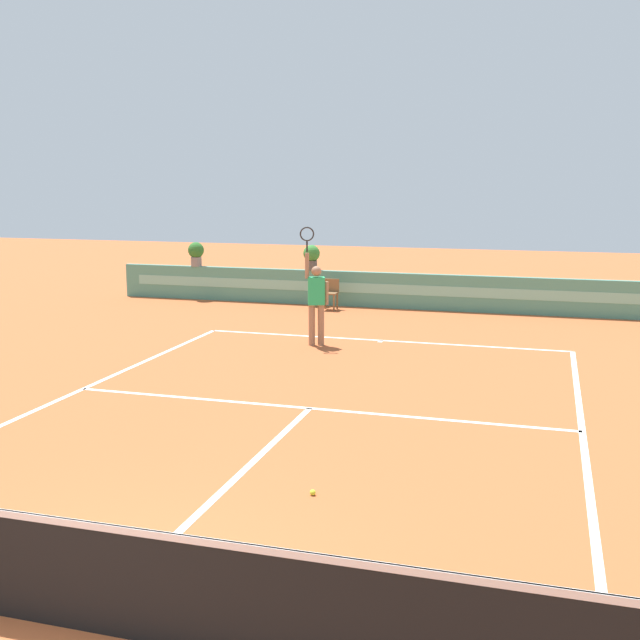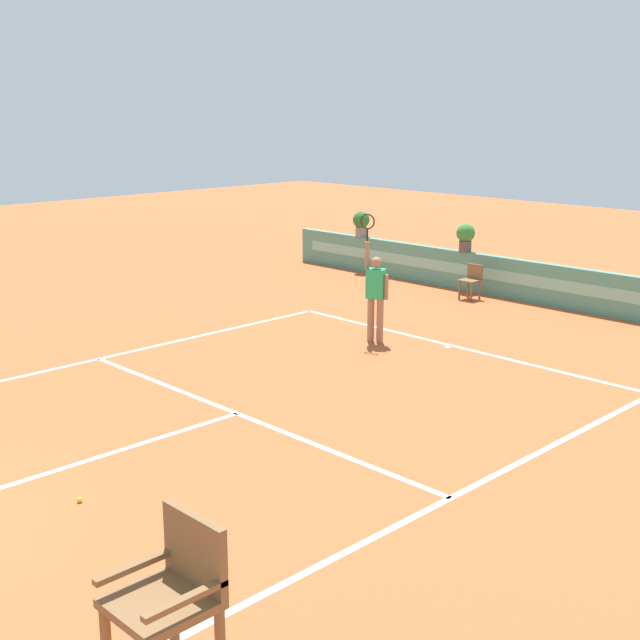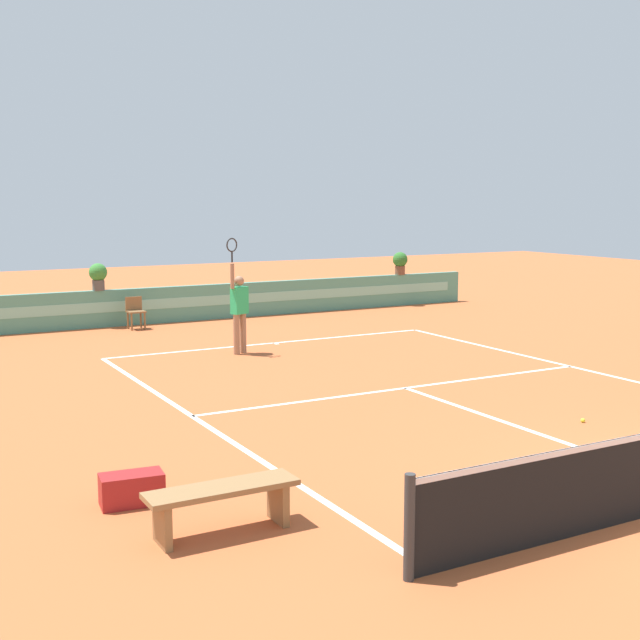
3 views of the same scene
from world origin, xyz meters
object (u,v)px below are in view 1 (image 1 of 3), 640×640
Objects in this scene: ball_kid_chair at (330,292)px; tennis_player at (316,298)px; potted_plant_left at (312,256)px; potted_plant_far_left at (196,252)px; tennis_ball_near_baseline at (313,492)px.

tennis_player is (0.98, -4.64, 0.57)m from ball_kid_chair.
potted_plant_left is 1.00× the size of potted_plant_far_left.
tennis_player is 38.01× the size of tennis_ball_near_baseline.
potted_plant_left is (-1.75, 5.38, 0.36)m from tennis_player.
tennis_ball_near_baseline is (2.32, -7.89, -1.02)m from tennis_player.
tennis_ball_near_baseline is at bearing -59.85° from potted_plant_far_left.
ball_kid_chair is 12.97m from tennis_ball_near_baseline.
tennis_player is 8.28m from tennis_ball_near_baseline.
ball_kid_chair is at bearing -9.45° from potted_plant_far_left.
potted_plant_far_left is at bearing 170.55° from ball_kid_chair.
potted_plant_left is at bearing 107.99° from tennis_player.
ball_kid_chair reaches higher than tennis_ball_near_baseline.
tennis_player is at bearing -72.01° from potted_plant_left.
ball_kid_chair is at bearing 101.95° from tennis_player.
potted_plant_left is at bearing 136.17° from ball_kid_chair.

